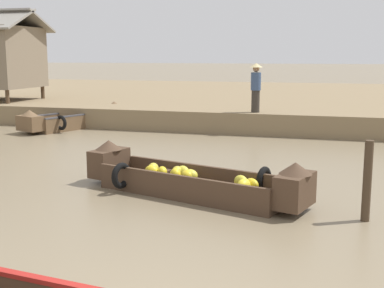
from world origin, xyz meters
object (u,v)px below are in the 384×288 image
object	(u,v)px
banana_boat	(191,179)
vendor_person	(256,85)
mooring_post	(367,181)
cargo_boat_upstream	(76,120)

from	to	relation	value
banana_boat	vendor_person	distance (m)	8.17
mooring_post	cargo_boat_upstream	bearing A→B (deg)	139.40
vendor_person	mooring_post	world-z (taller)	vendor_person
cargo_boat_upstream	vendor_person	bearing A→B (deg)	2.62
vendor_person	banana_boat	bearing A→B (deg)	-89.72
banana_boat	mooring_post	xyz separation A→B (m)	(3.16, -0.71, 0.36)
banana_boat	vendor_person	world-z (taller)	vendor_person
cargo_boat_upstream	banana_boat	bearing A→B (deg)	-49.12
banana_boat	mooring_post	size ratio (longest dim) A/B	3.53
banana_boat	vendor_person	xyz separation A→B (m)	(-0.04, 8.06, 1.36)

